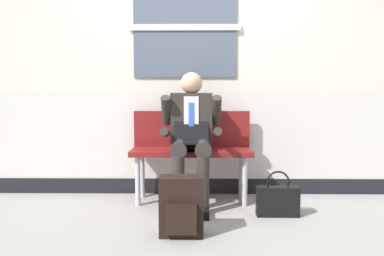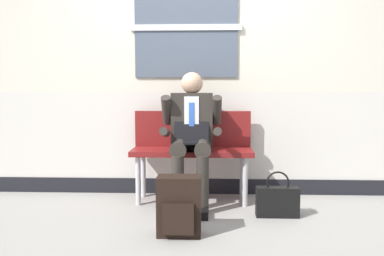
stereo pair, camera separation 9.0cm
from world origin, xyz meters
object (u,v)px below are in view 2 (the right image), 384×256
object	(u,v)px
bench_with_person	(192,146)
person_seated	(191,134)
handbag	(277,201)
backpack	(179,207)

from	to	relation	value
bench_with_person	person_seated	distance (m)	0.24
handbag	backpack	bearing A→B (deg)	-150.24
bench_with_person	backpack	xyz separation A→B (m)	(-0.06, -0.98, -0.33)
person_seated	handbag	distance (m)	0.99
bench_with_person	backpack	size ratio (longest dim) A/B	2.60
person_seated	backpack	world-z (taller)	person_seated
bench_with_person	person_seated	size ratio (longest dim) A/B	0.93
person_seated	backpack	xyz separation A→B (m)	(-0.06, -0.79, -0.47)
bench_with_person	backpack	bearing A→B (deg)	-93.56
backpack	handbag	world-z (taller)	backpack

